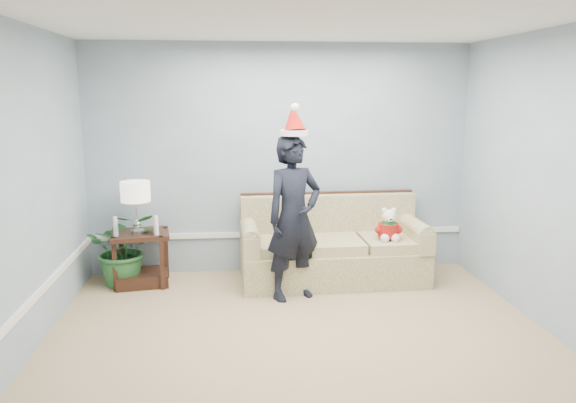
# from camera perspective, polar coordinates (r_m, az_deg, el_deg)

# --- Properties ---
(room_shell) EXTENTS (4.54, 5.04, 2.74)m
(room_shell) POSITION_cam_1_polar(r_m,az_deg,el_deg) (4.19, 2.20, 0.20)
(room_shell) COLOR tan
(room_shell) RESTS_ON ground
(wainscot_trim) EXTENTS (4.49, 4.99, 0.06)m
(wainscot_trim) POSITION_cam_1_polar(r_m,az_deg,el_deg) (5.55, -11.83, -6.88)
(wainscot_trim) COLOR white
(wainscot_trim) RESTS_ON room_shell
(sofa) EXTENTS (2.09, 0.93, 0.97)m
(sofa) POSITION_cam_1_polar(r_m,az_deg,el_deg) (6.50, 4.47, -4.97)
(sofa) COLOR brown
(sofa) RESTS_ON room_shell
(side_table) EXTENTS (0.69, 0.61, 0.60)m
(side_table) POSITION_cam_1_polar(r_m,az_deg,el_deg) (6.56, -14.64, -6.17)
(side_table) COLOR #321912
(side_table) RESTS_ON room_shell
(table_lamp) EXTENTS (0.32, 0.32, 0.57)m
(table_lamp) POSITION_cam_1_polar(r_m,az_deg,el_deg) (6.36, -15.23, 0.77)
(table_lamp) COLOR silver
(table_lamp) RESTS_ON side_table
(candle_pair) EXTENTS (0.49, 0.05, 0.21)m
(candle_pair) POSITION_cam_1_polar(r_m,az_deg,el_deg) (6.30, -15.19, -2.49)
(candle_pair) COLOR silver
(candle_pair) RESTS_ON side_table
(houseplant) EXTENTS (0.89, 0.82, 0.84)m
(houseplant) POSITION_cam_1_polar(r_m,az_deg,el_deg) (6.55, -16.34, -4.56)
(houseplant) COLOR #245D2C
(houseplant) RESTS_ON room_shell
(man) EXTENTS (0.74, 0.63, 1.72)m
(man) POSITION_cam_1_polar(r_m,az_deg,el_deg) (5.79, 0.59, -1.69)
(man) COLOR black
(man) RESTS_ON room_shell
(santa_hat) EXTENTS (0.34, 0.37, 0.33)m
(santa_hat) POSITION_cam_1_polar(r_m,az_deg,el_deg) (5.67, 0.60, 8.16)
(santa_hat) COLOR white
(santa_hat) RESTS_ON man
(teddy_bear) EXTENTS (0.24, 0.27, 0.37)m
(teddy_bear) POSITION_cam_1_polar(r_m,az_deg,el_deg) (6.36, 10.18, -2.69)
(teddy_bear) COLOR white
(teddy_bear) RESTS_ON sofa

